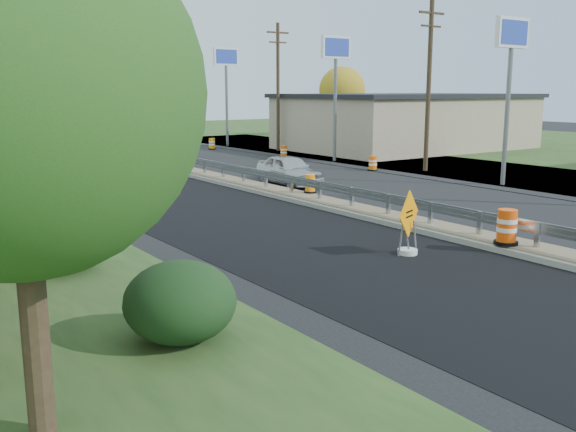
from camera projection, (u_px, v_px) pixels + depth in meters
ground at (388, 220)px, 22.95m from camera, size 140.00×140.00×0.00m
milled_overlay at (159, 194)px, 28.51m from camera, size 7.20×120.00×0.01m
median at (266, 189)px, 29.36m from camera, size 1.60×55.00×0.23m
guardrail at (254, 173)px, 30.04m from camera, size 0.10×46.15×0.72m
retail_building_near at (406, 121)px, 50.41m from camera, size 18.50×12.50×4.27m
pylon_sign_south at (511, 49)px, 30.01m from camera, size 2.20×0.30×7.90m
pylon_sign_mid at (336, 59)px, 40.46m from camera, size 2.20×0.30×7.90m
pylon_sign_north at (226, 66)px, 51.71m from camera, size 2.20×0.30×7.90m
utility_pole_smid at (429, 83)px, 35.69m from camera, size 1.90×0.26×9.40m
utility_pole_nmid at (278, 85)px, 47.75m from camera, size 1.90×0.26×9.40m
utility_pole_north at (188, 86)px, 59.81m from camera, size 1.90×0.26×9.40m
hedge_south at (180, 301)px, 11.79m from camera, size 2.09×2.09×1.52m
hedge_mid at (59, 242)px, 16.33m from camera, size 2.09×2.09×1.52m
hedge_north at (23, 206)px, 21.44m from camera, size 2.09×2.09×1.52m
tree_near_green at (16, 94)px, 7.76m from camera, size 4.62×4.62×6.86m
tree_far_yellow at (342, 90)px, 64.02m from camera, size 4.62×4.62×6.86m
caution_sign at (408, 238)px, 18.05m from camera, size 1.24×0.56×1.84m
barrel_median_near at (507, 228)px, 18.30m from camera, size 0.69×0.69×1.01m
barrel_median_mid at (310, 184)px, 27.47m from camera, size 0.54×0.54×0.79m
barrel_median_far at (182, 159)px, 37.49m from camera, size 0.55×0.55×0.80m
barrel_shoulder_near at (373, 164)px, 36.81m from camera, size 0.58×0.58×0.84m
barrel_shoulder_mid at (284, 152)px, 44.06m from camera, size 0.55×0.55×0.80m
barrel_shoulder_far at (212, 144)px, 50.00m from camera, size 0.59×0.59×0.86m
car_silver at (289, 170)px, 31.28m from camera, size 1.98×4.37×1.46m
car_dark_far at (112, 139)px, 50.31m from camera, size 2.39×5.45×1.56m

